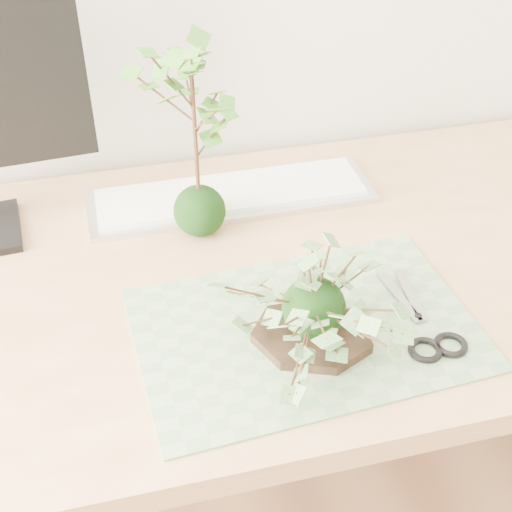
% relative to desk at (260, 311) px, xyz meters
% --- Properties ---
extents(desk, '(1.60, 0.70, 0.74)m').
position_rel_desk_xyz_m(desk, '(0.00, 0.00, 0.00)').
color(desk, tan).
rests_on(desk, ground_plane).
extents(cutting_mat, '(0.48, 0.34, 0.00)m').
position_rel_desk_xyz_m(cutting_mat, '(0.03, -0.15, 0.09)').
color(cutting_mat, '#648E5F').
rests_on(cutting_mat, desk).
extents(stone_dish, '(0.22, 0.22, 0.01)m').
position_rel_desk_xyz_m(stone_dish, '(0.03, -0.17, 0.10)').
color(stone_dish, black).
rests_on(stone_dish, cutting_mat).
extents(ivy_kokedama, '(0.28, 0.28, 0.17)m').
position_rel_desk_xyz_m(ivy_kokedama, '(0.03, -0.17, 0.19)').
color(ivy_kokedama, black).
rests_on(ivy_kokedama, stone_dish).
extents(maple_kokedama, '(0.25, 0.25, 0.35)m').
position_rel_desk_xyz_m(maple_kokedama, '(-0.07, 0.12, 0.34)').
color(maple_kokedama, black).
rests_on(maple_kokedama, desk).
extents(keyboard, '(0.50, 0.15, 0.02)m').
position_rel_desk_xyz_m(keyboard, '(-0.00, 0.20, 0.10)').
color(keyboard, silver).
rests_on(keyboard, desk).
extents(scissors, '(0.08, 0.19, 0.01)m').
position_rel_desk_xyz_m(scissors, '(0.19, -0.20, 0.10)').
color(scissors, gray).
rests_on(scissors, cutting_mat).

